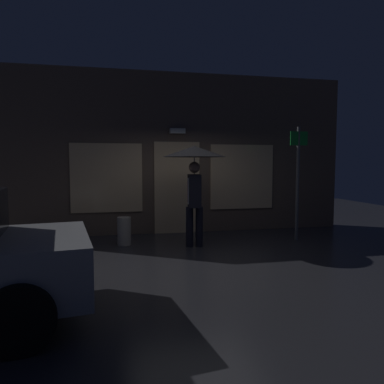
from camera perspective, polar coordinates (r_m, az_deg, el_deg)
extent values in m
plane|color=#2D2D33|center=(6.74, 0.78, -9.92)|extent=(18.00, 18.00, 0.00)
cube|color=brown|center=(8.84, -2.59, 6.10)|extent=(8.54, 0.30, 3.85)
cube|color=#F9D199|center=(8.69, -2.38, 0.69)|extent=(1.10, 0.04, 2.20)
cube|color=#F9D199|center=(8.56, -13.37, 2.19)|extent=(1.63, 0.04, 1.60)
cube|color=#F9D199|center=(9.09, 7.91, 2.40)|extent=(1.63, 0.04, 1.60)
cube|color=white|center=(8.62, -2.33, 9.64)|extent=(0.36, 0.16, 0.12)
cylinder|color=black|center=(7.31, 1.15, -5.53)|extent=(0.15, 0.15, 0.81)
cylinder|color=black|center=(7.30, -0.42, -5.55)|extent=(0.15, 0.15, 0.81)
cube|color=black|center=(7.21, 0.37, 0.20)|extent=(0.29, 0.49, 0.65)
cube|color=silver|center=(7.17, -0.61, 0.17)|extent=(0.04, 0.14, 0.52)
cube|color=#721966|center=(7.17, -0.61, 0.01)|extent=(0.03, 0.05, 0.42)
sphere|color=tan|center=(7.19, 0.37, 3.93)|extent=(0.22, 0.22, 0.22)
cylinder|color=slate|center=(7.19, 0.37, 3.89)|extent=(0.02, 0.02, 0.86)
cone|color=black|center=(7.20, 0.37, 6.45)|extent=(1.26, 1.26, 0.22)
cylinder|color=black|center=(5.27, -23.97, -10.87)|extent=(0.66, 0.31, 0.64)
cylinder|color=black|center=(3.69, -25.75, -17.65)|extent=(0.66, 0.31, 0.64)
cylinder|color=#595B60|center=(8.17, 16.38, 1.22)|extent=(0.07, 0.07, 2.47)
cube|color=#198C33|center=(8.15, 16.60, 8.14)|extent=(0.40, 0.02, 0.30)
cylinder|color=#B2A899|center=(7.61, -10.71, -6.10)|extent=(0.28, 0.28, 0.58)
cylinder|color=slate|center=(7.75, -24.59, -6.69)|extent=(0.22, 0.22, 0.46)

